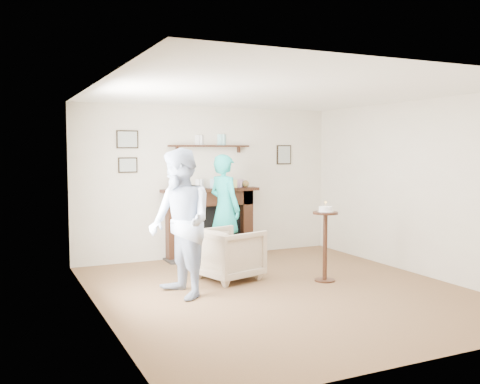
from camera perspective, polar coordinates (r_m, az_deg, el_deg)
name	(u,v)px	position (r m, az deg, el deg)	size (l,w,h in m)	color
ground	(281,291)	(6.92, 4.40, -10.46)	(5.00, 5.00, 0.00)	brown
room_shell	(257,162)	(7.29, 1.80, 3.23)	(4.54, 5.02, 2.52)	beige
armchair	(229,279)	(7.49, -1.19, -9.29)	(0.76, 0.78, 0.71)	tan
man	(181,297)	(6.66, -6.32, -11.07)	(0.88, 0.69, 1.81)	silver
woman	(225,262)	(8.60, -1.63, -7.48)	(0.63, 0.41, 1.72)	#1FA1B0
pedestal_table	(325,232)	(7.35, 9.08, -4.27)	(0.34, 0.34, 1.09)	black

